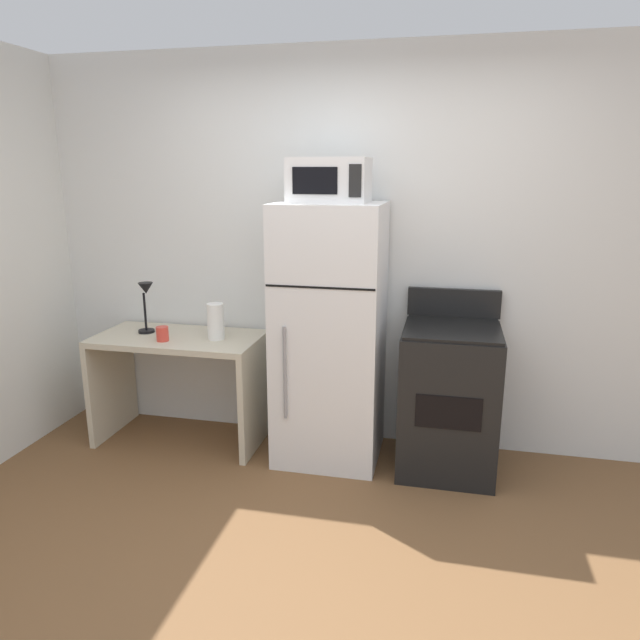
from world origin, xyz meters
name	(u,v)px	position (x,y,z in m)	size (l,w,h in m)	color
ground_plane	(294,593)	(0.00, 0.00, 0.00)	(12.00, 12.00, 0.00)	brown
wall_back_white	(358,253)	(0.00, 1.70, 1.30)	(5.00, 0.10, 2.60)	silver
desk	(180,368)	(-1.16, 1.34, 0.52)	(1.12, 0.58, 0.75)	beige
desk_lamp	(146,299)	(-1.39, 1.36, 0.99)	(0.14, 0.12, 0.35)	black
coffee_mug	(162,334)	(-1.21, 1.21, 0.80)	(0.08, 0.08, 0.10)	#D83F33
paper_towel_roll	(216,321)	(-0.88, 1.33, 0.87)	(0.11, 0.11, 0.24)	white
refrigerator	(330,335)	(-0.12, 1.34, 0.82)	(0.65, 0.61, 1.65)	white
microwave	(330,180)	(-0.12, 1.31, 1.78)	(0.46, 0.35, 0.26)	silver
oven_range	(449,398)	(0.64, 1.33, 0.47)	(0.58, 0.61, 1.10)	black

